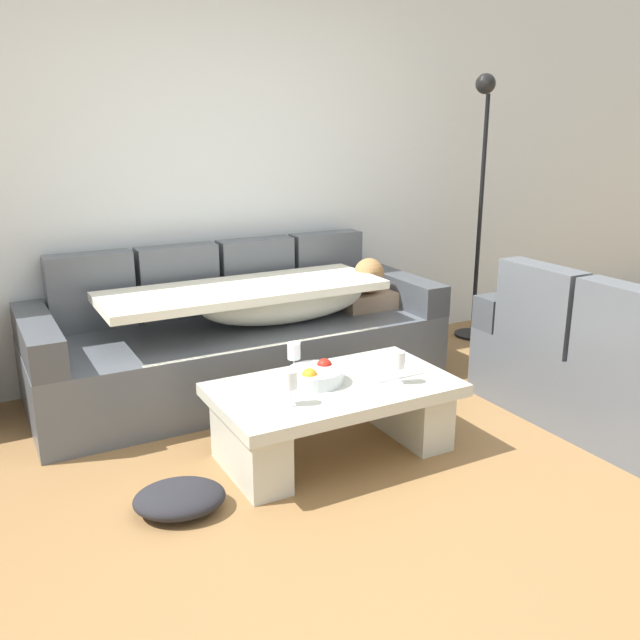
{
  "coord_description": "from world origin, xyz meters",
  "views": [
    {
      "loc": [
        -1.48,
        -2.16,
        1.64
      ],
      "look_at": [
        0.28,
        1.08,
        0.55
      ],
      "focal_mm": 38.11,
      "sensor_mm": 36.0,
      "label": 1
    }
  ],
  "objects": [
    {
      "name": "ground_plane",
      "position": [
        0.0,
        0.0,
        0.0
      ],
      "size": [
        14.0,
        14.0,
        0.0
      ],
      "primitive_type": "plane",
      "color": "olive"
    },
    {
      "name": "crumpled_garment",
      "position": [
        -0.78,
        0.43,
        0.06
      ],
      "size": [
        0.47,
        0.42,
        0.12
      ],
      "primitive_type": "ellipsoid",
      "rotation": [
        0.0,
        0.0,
        2.86
      ],
      "color": "#232328",
      "rests_on": "ground_plane"
    },
    {
      "name": "wine_glass_near_right",
      "position": [
        0.36,
        0.43,
        0.5
      ],
      "size": [
        0.07,
        0.07,
        0.17
      ],
      "color": "silver",
      "rests_on": "coffee_table"
    },
    {
      "name": "fruit_bowl",
      "position": [
        0.01,
        0.63,
        0.42
      ],
      "size": [
        0.28,
        0.28,
        0.1
      ],
      "color": "silver",
      "rests_on": "coffee_table"
    },
    {
      "name": "wine_glass_far_back",
      "position": [
        -0.03,
        0.8,
        0.5
      ],
      "size": [
        0.07,
        0.07,
        0.17
      ],
      "color": "silver",
      "rests_on": "coffee_table"
    },
    {
      "name": "coffee_table",
      "position": [
        0.08,
        0.57,
        0.24
      ],
      "size": [
        1.2,
        0.68,
        0.38
      ],
      "color": "beige",
      "rests_on": "ground_plane"
    },
    {
      "name": "back_wall",
      "position": [
        0.0,
        2.15,
        1.35
      ],
      "size": [
        9.0,
        0.1,
        2.7
      ],
      "primitive_type": "cube",
      "color": "silver",
      "rests_on": "ground_plane"
    },
    {
      "name": "couch_along_wall",
      "position": [
        0.05,
        1.63,
        0.33
      ],
      "size": [
        2.52,
        0.92,
        0.88
      ],
      "color": "#535860",
      "rests_on": "ground_plane"
    },
    {
      "name": "floor_lamp",
      "position": [
        1.97,
        1.72,
        1.12
      ],
      "size": [
        0.33,
        0.31,
        1.95
      ],
      "color": "black",
      "rests_on": "ground_plane"
    },
    {
      "name": "open_magazine",
      "position": [
        0.41,
        0.57,
        0.39
      ],
      "size": [
        0.28,
        0.21,
        0.01
      ],
      "primitive_type": "cube",
      "rotation": [
        0.0,
        0.0,
        0.01
      ],
      "color": "white",
      "rests_on": "coffee_table"
    },
    {
      "name": "wine_glass_near_left",
      "position": [
        -0.23,
        0.44,
        0.5
      ],
      "size": [
        0.07,
        0.07,
        0.17
      ],
      "color": "silver",
      "rests_on": "coffee_table"
    }
  ]
}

